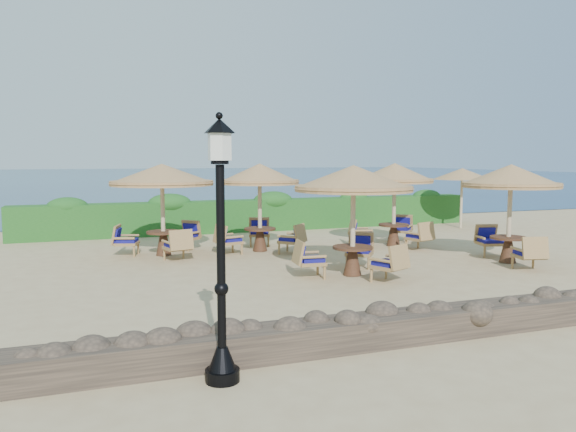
{
  "coord_description": "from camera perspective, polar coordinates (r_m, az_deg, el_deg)",
  "views": [
    {
      "loc": [
        -6.34,
        -13.56,
        2.84
      ],
      "look_at": [
        -1.39,
        0.23,
        1.3
      ],
      "focal_mm": 35.0,
      "sensor_mm": 36.0,
      "label": 1
    }
  ],
  "objects": [
    {
      "name": "ground",
      "position": [
        15.23,
        5.22,
        -4.77
      ],
      "size": [
        120.0,
        120.0,
        0.0
      ],
      "primitive_type": "plane",
      "color": "tan",
      "rests_on": "ground"
    },
    {
      "name": "sea",
      "position": [
        83.84,
        -15.46,
        3.84
      ],
      "size": [
        160.0,
        160.0,
        0.0
      ],
      "primitive_type": "plane",
      "color": "#0B264C",
      "rests_on": "ground"
    },
    {
      "name": "hedge",
      "position": [
        21.82,
        -2.77,
        0.1
      ],
      "size": [
        18.0,
        0.9,
        1.2
      ],
      "primitive_type": "cube",
      "color": "#184C18",
      "rests_on": "ground"
    },
    {
      "name": "stone_wall",
      "position": [
        10.06,
        20.53,
        -9.49
      ],
      "size": [
        15.0,
        0.65,
        0.44
      ],
      "primitive_type": "cube",
      "color": "brown",
      "rests_on": "ground"
    },
    {
      "name": "lamp_post",
      "position": [
        7.05,
        -6.82,
        -4.57
      ],
      "size": [
        0.44,
        0.44,
        3.31
      ],
      "color": "black",
      "rests_on": "ground"
    },
    {
      "name": "extra_parasol",
      "position": [
        23.5,
        17.28,
        4.1
      ],
      "size": [
        2.3,
        2.3,
        2.41
      ],
      "color": "#CDB791",
      "rests_on": "ground"
    },
    {
      "name": "cafe_set_0",
      "position": [
        13.43,
        6.64,
        2.04
      ],
      "size": [
        2.86,
        2.85,
        2.65
      ],
      "color": "#CDB791",
      "rests_on": "ground"
    },
    {
      "name": "cafe_set_1",
      "position": [
        16.11,
        21.66,
        2.46
      ],
      "size": [
        2.58,
        2.89,
        2.65
      ],
      "color": "#CDB791",
      "rests_on": "ground"
    },
    {
      "name": "cafe_set_2",
      "position": [
        16.51,
        -12.66,
        2.76
      ],
      "size": [
        2.98,
        2.98,
        2.65
      ],
      "color": "#CDB791",
      "rests_on": "ground"
    },
    {
      "name": "cafe_set_3",
      "position": [
        16.88,
        -2.89,
        2.48
      ],
      "size": [
        2.67,
        2.69,
        2.65
      ],
      "color": "#CDB791",
      "rests_on": "ground"
    },
    {
      "name": "cafe_set_4",
      "position": [
        18.18,
        10.75,
        2.69
      ],
      "size": [
        2.67,
        2.69,
        2.65
      ],
      "color": "#CDB791",
      "rests_on": "ground"
    }
  ]
}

